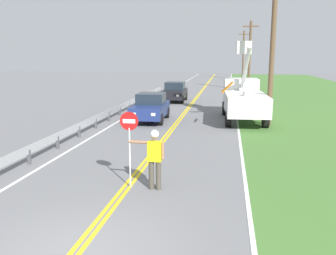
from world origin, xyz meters
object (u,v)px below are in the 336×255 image
(utility_pole_near, at_px, (273,47))
(utility_pole_far, at_px, (243,54))
(flagger_worker, at_px, (154,156))
(oncoming_sedan_nearest, at_px, (151,108))
(stop_sign_paddle, at_px, (129,132))
(utility_bucket_truck, at_px, (243,97))
(oncoming_sedan_second, at_px, (175,92))
(utility_pole_mid, at_px, (250,55))

(utility_pole_near, relative_size, utility_pole_far, 1.04)
(flagger_worker, distance_m, oncoming_sedan_nearest, 11.62)
(stop_sign_paddle, relative_size, oncoming_sedan_nearest, 0.56)
(utility_bucket_truck, bearing_deg, utility_pole_near, -49.50)
(utility_bucket_truck, height_order, oncoming_sedan_second, utility_bucket_truck)
(utility_pole_mid, xyz_separation_m, utility_pole_far, (0.07, 20.91, 0.17))
(flagger_worker, xyz_separation_m, oncoming_sedan_nearest, (-2.57, 11.34, -0.21))
(flagger_worker, xyz_separation_m, utility_pole_far, (4.50, 53.94, 3.22))
(flagger_worker, height_order, utility_pole_near, utility_pole_near)
(utility_bucket_truck, height_order, utility_pole_near, utility_pole_near)
(utility_pole_mid, height_order, utility_pole_far, utility_pole_far)
(oncoming_sedan_second, relative_size, utility_pole_far, 0.50)
(oncoming_sedan_nearest, height_order, oncoming_sedan_second, same)
(oncoming_sedan_nearest, distance_m, utility_pole_near, 7.91)
(flagger_worker, distance_m, utility_pole_near, 12.46)
(oncoming_sedan_nearest, distance_m, utility_pole_far, 43.33)
(stop_sign_paddle, xyz_separation_m, utility_pole_mid, (5.20, 32.98, 2.39))
(flagger_worker, height_order, oncoming_sedan_second, flagger_worker)
(utility_bucket_truck, bearing_deg, utility_pole_far, 87.97)
(utility_bucket_truck, height_order, utility_pole_mid, utility_pole_mid)
(stop_sign_paddle, distance_m, utility_pole_near, 12.54)
(utility_bucket_truck, xyz_separation_m, utility_pole_far, (1.46, 41.16, 2.87))
(oncoming_sedan_second, bearing_deg, stop_sign_paddle, -85.25)
(utility_pole_near, bearing_deg, utility_pole_far, 89.95)
(utility_bucket_truck, distance_m, utility_pole_mid, 20.48)
(oncoming_sedan_second, height_order, utility_pole_near, utility_pole_near)
(oncoming_sedan_nearest, distance_m, utility_pole_mid, 23.03)
(oncoming_sedan_nearest, bearing_deg, oncoming_sedan_second, 89.77)
(oncoming_sedan_second, distance_m, utility_pole_far, 33.66)
(flagger_worker, distance_m, utility_pole_mid, 33.47)
(stop_sign_paddle, bearing_deg, utility_pole_near, 64.70)
(oncoming_sedan_second, bearing_deg, utility_pole_near, -55.28)
(utility_pole_mid, bearing_deg, utility_pole_near, -89.93)
(oncoming_sedan_second, bearing_deg, utility_bucket_truck, -56.53)
(flagger_worker, relative_size, oncoming_sedan_nearest, 0.44)
(utility_bucket_truck, bearing_deg, stop_sign_paddle, -106.66)
(oncoming_sedan_second, distance_m, utility_pole_near, 12.79)
(stop_sign_paddle, height_order, utility_bucket_truck, utility_bucket_truck)
(flagger_worker, height_order, oncoming_sedan_nearest, flagger_worker)
(oncoming_sedan_nearest, xyz_separation_m, oncoming_sedan_second, (0.04, 9.87, 0.00))
(oncoming_sedan_second, bearing_deg, utility_pole_mid, 59.53)
(oncoming_sedan_nearest, distance_m, oncoming_sedan_second, 9.87)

